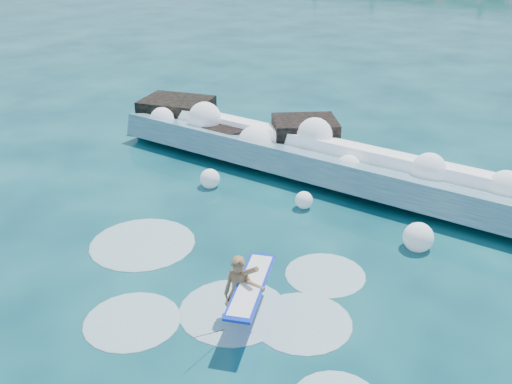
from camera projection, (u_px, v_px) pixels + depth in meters
ground at (165, 247)px, 14.75m from camera, size 200.00×200.00×0.00m
breaking_wave at (333, 164)px, 18.52m from camera, size 16.10×2.59×1.39m
rock_cluster at (229, 129)px, 21.68m from camera, size 8.67×3.60×1.55m
surfer_with_board at (241, 292)px, 11.85m from camera, size 1.40×2.93×1.77m
wave_spray at (316, 151)px, 18.49m from camera, size 15.21×4.42×1.77m
surf_foam at (212, 289)px, 13.07m from camera, size 8.93×5.86×0.14m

